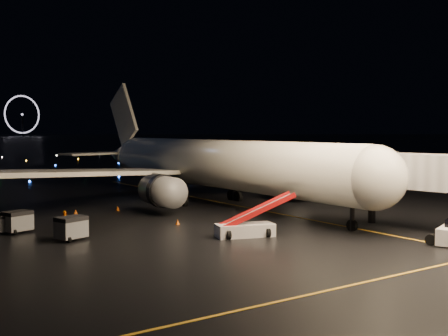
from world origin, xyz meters
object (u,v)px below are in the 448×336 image
at_px(airliner, 202,137).
at_px(baggage_cart_2, 18,222).
at_px(baggage_cart_0, 3,224).
at_px(baggage_cart_1, 71,228).
at_px(belt_loader, 245,216).
at_px(crew_c, 65,222).

height_order(airliner, baggage_cart_2, airliner).
distance_m(baggage_cart_0, baggage_cart_1, 7.02).
height_order(belt_loader, baggage_cart_0, belt_loader).
bearing_deg(crew_c, belt_loader, 1.57).
bearing_deg(baggage_cart_0, crew_c, -25.03).
distance_m(crew_c, baggage_cart_0, 5.05).
bearing_deg(crew_c, baggage_cart_2, -175.88).
bearing_deg(airliner, baggage_cart_0, -162.36).
xyz_separation_m(crew_c, baggage_cart_1, (-0.55, -3.20, -0.01)).
bearing_deg(baggage_cart_1, baggage_cart_2, 96.11).
bearing_deg(belt_loader, crew_c, 157.70).
bearing_deg(crew_c, baggage_cart_0, -172.18).
bearing_deg(belt_loader, baggage_cart_1, 169.62).
relative_size(crew_c, baggage_cart_0, 1.03).
distance_m(airliner, belt_loader, 23.04).
distance_m(airliner, baggage_cart_2, 25.84).
relative_size(airliner, crew_c, 28.98).
bearing_deg(baggage_cart_2, crew_c, -56.55).
relative_size(airliner, belt_loader, 7.98).
bearing_deg(crew_c, airliner, 69.46).
xyz_separation_m(belt_loader, baggage_cart_0, (-15.74, 12.33, -0.88)).
relative_size(belt_loader, baggage_cart_0, 3.73).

